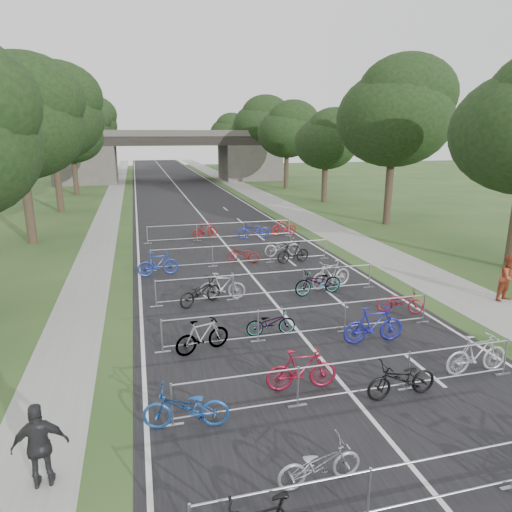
% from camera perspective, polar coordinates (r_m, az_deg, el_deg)
% --- Properties ---
extents(road, '(11.00, 140.00, 0.01)m').
position_cam_1_polar(road, '(52.87, -9.14, 7.72)').
color(road, black).
rests_on(road, ground).
extents(sidewalk_right, '(3.00, 140.00, 0.01)m').
position_cam_1_polar(sidewalk_right, '(54.22, -0.63, 8.09)').
color(sidewalk_right, gray).
rests_on(sidewalk_right, ground).
extents(sidewalk_left, '(2.00, 140.00, 0.01)m').
position_cam_1_polar(sidewalk_left, '(52.68, -17.34, 7.21)').
color(sidewalk_left, gray).
rests_on(sidewalk_left, ground).
extents(lane_markings, '(0.12, 140.00, 0.00)m').
position_cam_1_polar(lane_markings, '(52.87, -9.14, 7.72)').
color(lane_markings, silver).
rests_on(lane_markings, ground).
extents(overpass_bridge, '(31.00, 8.00, 7.05)m').
position_cam_1_polar(overpass_bridge, '(67.47, -10.60, 12.22)').
color(overpass_bridge, '#4D4B45').
rests_on(overpass_bridge, ground).
extents(tree_left_1, '(7.56, 7.56, 11.53)m').
position_cam_1_polar(tree_left_1, '(30.81, -27.51, 14.78)').
color(tree_left_1, '#33261C').
rests_on(tree_left_1, ground).
extents(tree_right_1, '(8.18, 8.18, 12.47)m').
position_cam_1_polar(tree_right_1, '(35.22, 17.13, 16.57)').
color(tree_right_1, '#33261C').
rests_on(tree_right_1, ground).
extents(tree_left_2, '(8.40, 8.40, 12.81)m').
position_cam_1_polar(tree_left_2, '(42.64, -24.17, 15.87)').
color(tree_left_2, '#33261C').
rests_on(tree_left_2, ground).
extents(tree_right_2, '(6.16, 6.16, 9.39)m').
position_cam_1_polar(tree_right_2, '(45.90, 8.92, 14.09)').
color(tree_right_2, '#33261C').
rests_on(tree_right_2, ground).
extents(tree_left_3, '(6.72, 6.72, 10.25)m').
position_cam_1_polar(tree_left_3, '(54.51, -22.02, 13.91)').
color(tree_left_3, '#33261C').
rests_on(tree_left_3, ground).
extents(tree_right_3, '(7.17, 7.17, 10.93)m').
position_cam_1_polar(tree_right_3, '(57.11, 4.02, 15.37)').
color(tree_right_3, '#33261C').
rests_on(tree_right_3, ground).
extents(tree_left_4, '(7.56, 7.56, 11.53)m').
position_cam_1_polar(tree_left_4, '(66.45, -20.85, 14.74)').
color(tree_left_4, '#33261C').
rests_on(tree_left_4, ground).
extents(tree_right_4, '(8.18, 8.18, 12.47)m').
position_cam_1_polar(tree_right_4, '(68.60, 0.72, 16.16)').
color(tree_right_4, '#33261C').
rests_on(tree_right_4, ground).
extents(tree_left_5, '(8.40, 8.40, 12.81)m').
position_cam_1_polar(tree_left_5, '(78.41, -20.04, 15.31)').
color(tree_left_5, '#33261C').
rests_on(tree_left_5, ground).
extents(tree_right_5, '(6.16, 6.16, 9.39)m').
position_cam_1_polar(tree_right_5, '(80.23, -1.64, 14.60)').
color(tree_right_5, '#33261C').
rests_on(tree_right_5, ground).
extents(tree_left_6, '(6.72, 6.72, 10.25)m').
position_cam_1_polar(tree_left_6, '(90.36, -19.30, 14.19)').
color(tree_left_6, '#33261C').
rests_on(tree_left_6, ground).
extents(tree_right_6, '(7.17, 7.17, 10.93)m').
position_cam_1_polar(tree_right_6, '(91.95, -3.40, 15.24)').
color(tree_right_6, '#33261C').
rests_on(tree_right_6, ground).
extents(barrier_row_1, '(9.70, 0.08, 1.10)m').
position_cam_1_polar(barrier_row_1, '(9.79, 22.59, -24.32)').
color(barrier_row_1, '#9A9DA2').
rests_on(barrier_row_1, ground).
extents(barrier_row_2, '(9.70, 0.08, 1.10)m').
position_cam_1_polar(barrier_row_2, '(12.27, 12.24, -14.76)').
color(barrier_row_2, '#9A9DA2').
rests_on(barrier_row_2, ground).
extents(barrier_row_3, '(9.70, 0.08, 1.10)m').
position_cam_1_polar(barrier_row_3, '(15.38, 5.85, -8.12)').
color(barrier_row_3, '#9A9DA2').
rests_on(barrier_row_3, ground).
extents(barrier_row_4, '(9.70, 0.08, 1.10)m').
position_cam_1_polar(barrier_row_4, '(18.93, 1.64, -3.53)').
color(barrier_row_4, '#9A9DA2').
rests_on(barrier_row_4, ground).
extents(barrier_row_5, '(9.70, 0.08, 1.10)m').
position_cam_1_polar(barrier_row_5, '(23.57, -1.77, 0.22)').
color(barrier_row_5, '#9A9DA2').
rests_on(barrier_row_5, ground).
extents(barrier_row_6, '(9.70, 0.08, 1.10)m').
position_cam_1_polar(barrier_row_6, '(29.29, -4.41, 3.13)').
color(barrier_row_6, '#9A9DA2').
rests_on(barrier_row_6, ground).
extents(bike_5, '(1.76, 0.69, 0.91)m').
position_cam_1_polar(bike_5, '(9.69, 7.94, -24.32)').
color(bike_5, gray).
rests_on(bike_5, ground).
extents(bike_8, '(2.07, 1.02, 1.04)m').
position_cam_1_polar(bike_8, '(11.08, -8.76, -18.28)').
color(bike_8, '#1A4590').
rests_on(bike_8, ground).
extents(bike_9, '(1.96, 0.69, 1.15)m').
position_cam_1_polar(bike_9, '(12.40, 5.72, -13.97)').
color(bike_9, maroon).
rests_on(bike_9, ground).
extents(bike_10, '(1.97, 0.74, 1.02)m').
position_cam_1_polar(bike_10, '(12.61, 17.79, -14.49)').
color(bike_10, black).
rests_on(bike_10, ground).
extents(bike_11, '(1.96, 0.56, 1.18)m').
position_cam_1_polar(bike_11, '(14.47, 25.88, -11.02)').
color(bike_11, '#B0B0B8').
rests_on(bike_11, ground).
extents(bike_12, '(1.88, 1.04, 1.09)m').
position_cam_1_polar(bike_12, '(14.38, -6.71, -9.88)').
color(bike_12, '#9A9DA2').
rests_on(bike_12, ground).
extents(bike_13, '(1.70, 0.66, 0.88)m').
position_cam_1_polar(bike_13, '(15.45, 1.87, -8.36)').
color(bike_13, '#9A9DA2').
rests_on(bike_13, ground).
extents(bike_14, '(2.08, 0.66, 1.24)m').
position_cam_1_polar(bike_14, '(15.32, 14.50, -8.35)').
color(bike_14, '#1B2099').
rests_on(bike_14, ground).
extents(bike_15, '(1.81, 1.27, 0.90)m').
position_cam_1_polar(bike_15, '(18.11, 17.61, -5.46)').
color(bike_15, maroon).
rests_on(bike_15, ground).
extents(bike_16, '(2.06, 1.59, 1.04)m').
position_cam_1_polar(bike_16, '(18.19, -6.97, -4.51)').
color(bike_16, black).
rests_on(bike_16, ground).
extents(bike_17, '(1.94, 0.96, 1.12)m').
position_cam_1_polar(bike_17, '(18.66, -4.19, -3.80)').
color(bike_17, gray).
rests_on(bike_17, ground).
extents(bike_18, '(2.17, 0.94, 1.10)m').
position_cam_1_polar(bike_18, '(19.32, 7.78, -3.26)').
color(bike_18, '#9A9DA2').
rests_on(bike_18, ground).
extents(bike_19, '(2.15, 1.12, 1.24)m').
position_cam_1_polar(bike_19, '(20.21, 9.39, -2.29)').
color(bike_19, '#A5A5AD').
rests_on(bike_19, ground).
extents(bike_20, '(2.01, 0.82, 1.17)m').
position_cam_1_polar(bike_20, '(22.19, -12.15, -0.96)').
color(bike_20, '#1C359D').
rests_on(bike_20, ground).
extents(bike_21, '(1.83, 1.20, 0.91)m').
position_cam_1_polar(bike_21, '(23.89, -1.64, 0.19)').
color(bike_21, maroon).
rests_on(bike_21, ground).
extents(bike_22, '(1.87, 0.76, 1.09)m').
position_cam_1_polar(bike_22, '(23.94, 4.66, 0.41)').
color(bike_22, black).
rests_on(bike_22, ground).
extents(bike_23, '(2.05, 0.74, 1.07)m').
position_cam_1_polar(bike_23, '(25.18, 3.30, 1.14)').
color(bike_23, '#A5A3AB').
rests_on(bike_23, ground).
extents(bike_25, '(1.82, 0.97, 1.05)m').
position_cam_1_polar(bike_25, '(29.73, -6.41, 3.22)').
color(bike_25, maroon).
rests_on(bike_25, ground).
extents(bike_26, '(2.09, 0.78, 1.09)m').
position_cam_1_polar(bike_26, '(29.52, -0.27, 3.26)').
color(bike_26, '#1D269F').
rests_on(bike_26, ground).
extents(bike_27, '(1.80, 0.60, 1.07)m').
position_cam_1_polar(bike_27, '(30.54, 3.49, 3.61)').
color(bike_27, maroon).
rests_on(bike_27, ground).
extents(pedestrian_b, '(1.07, 0.91, 1.91)m').
position_cam_1_polar(pedestrian_b, '(20.96, 29.08, -2.45)').
color(pedestrian_b, brown).
rests_on(pedestrian_b, ground).
extents(pedestrian_c, '(1.05, 0.49, 1.74)m').
position_cam_1_polar(pedestrian_c, '(10.18, -25.36, -20.67)').
color(pedestrian_c, '#242527').
rests_on(pedestrian_c, ground).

